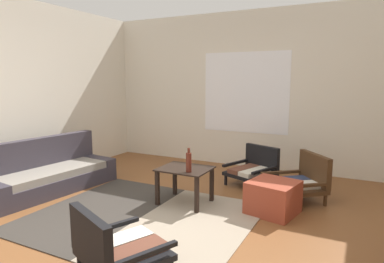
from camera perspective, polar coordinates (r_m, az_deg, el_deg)
The scene contains 11 objects.
ground_plane at distance 3.57m, azimuth -7.23°, elevation -16.76°, with size 7.80×7.80×0.00m, color brown.
far_wall_with_window at distance 6.00m, azimuth 9.25°, elevation 6.93°, with size 5.60×0.13×2.70m.
side_wall_left at distance 5.38m, azimuth -29.88°, elevation 5.67°, with size 0.12×6.60×2.70m, color silver.
area_rug at distance 3.93m, azimuth -8.55°, elevation -14.22°, with size 2.39×2.07×0.01m.
couch at distance 5.12m, azimuth -23.23°, elevation -6.78°, with size 0.87×1.87×0.72m.
coffee_table at distance 4.18m, azimuth -1.21°, elevation -7.48°, with size 0.62×0.51×0.46m.
armchair_by_window at distance 5.05m, azimuth 10.48°, elevation -6.06°, with size 0.76×0.77×0.55m.
armchair_striped_foreground at distance 2.83m, azimuth -13.07°, elevation -18.58°, with size 0.82×0.81×0.56m.
armchair_corner at distance 4.57m, azimuth 17.88°, elevation -7.86°, with size 0.90×0.90×0.59m.
ottoman_orange at distance 4.06m, azimuth 13.62°, elevation -10.81°, with size 0.51×0.51×0.38m, color #993D28.
glass_bottle at distance 3.96m, azimuth -0.56°, elevation -5.19°, with size 0.07×0.07×0.29m.
Camera 1 is at (1.83, -2.65, 1.54)m, focal length 31.36 mm.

